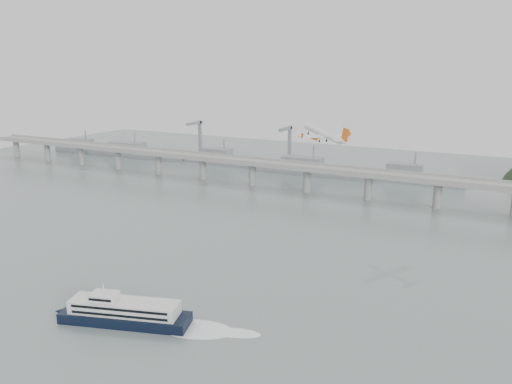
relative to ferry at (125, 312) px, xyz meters
The scene contains 5 objects.
ground 33.59m from the ferry, 65.79° to the left, with size 900.00×900.00×0.00m, color slate.
bridge 231.09m from the ferry, 86.89° to the left, with size 800.00×22.00×23.90m.
distant_fleet 327.68m from the ferry, 115.62° to the left, with size 453.00×60.90×40.00m.
ferry is the anchor object (origin of this frame).
airliner 140.25m from the ferry, 73.50° to the left, with size 34.53×32.67×10.15m.
Camera 1 is at (115.64, -164.76, 98.76)m, focal length 35.00 mm.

